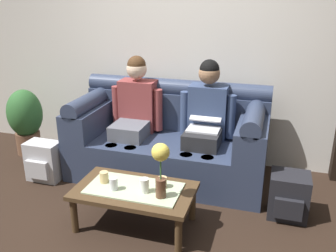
% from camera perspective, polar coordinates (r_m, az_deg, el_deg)
% --- Properties ---
extents(ground_plane, '(14.00, 14.00, 0.00)m').
position_cam_1_polar(ground_plane, '(3.04, -6.45, -16.99)').
color(ground_plane, black).
extents(back_wall_patterned, '(6.00, 0.12, 2.90)m').
position_cam_1_polar(back_wall_patterned, '(4.05, 2.44, 14.82)').
color(back_wall_patterned, silver).
rests_on(back_wall_patterned, ground_plane).
extents(couch, '(1.97, 0.88, 0.96)m').
position_cam_1_polar(couch, '(3.81, 0.19, -2.24)').
color(couch, '#2D3851').
rests_on(couch, ground_plane).
extents(person_left, '(0.56, 0.67, 1.22)m').
position_cam_1_polar(person_left, '(3.83, -5.24, 2.31)').
color(person_left, '#595B66').
rests_on(person_left, ground_plane).
extents(person_right, '(0.56, 0.67, 1.22)m').
position_cam_1_polar(person_right, '(3.62, 5.91, 1.24)').
color(person_right, '#232326').
rests_on(person_right, ground_plane).
extents(coffee_table, '(0.96, 0.55, 0.35)m').
position_cam_1_polar(coffee_table, '(3.01, -5.26, -10.38)').
color(coffee_table, '#47331E').
rests_on(coffee_table, ground_plane).
extents(flower_vase, '(0.14, 0.14, 0.44)m').
position_cam_1_polar(flower_vase, '(2.72, -1.16, -5.74)').
color(flower_vase, brown).
rests_on(flower_vase, coffee_table).
extents(cup_near_left, '(0.06, 0.06, 0.10)m').
position_cam_1_polar(cup_near_left, '(2.95, -8.47, -8.90)').
color(cup_near_left, silver).
rests_on(cup_near_left, coffee_table).
extents(cup_near_right, '(0.07, 0.07, 0.09)m').
position_cam_1_polar(cup_near_right, '(2.96, -0.87, -8.76)').
color(cup_near_right, '#DBB77A').
rests_on(cup_near_right, coffee_table).
extents(cup_far_center, '(0.07, 0.07, 0.12)m').
position_cam_1_polar(cup_far_center, '(2.89, -3.71, -9.22)').
color(cup_far_center, white).
rests_on(cup_far_center, coffee_table).
extents(cup_far_left, '(0.07, 0.07, 0.09)m').
position_cam_1_polar(cup_far_left, '(3.07, -9.93, -7.85)').
color(cup_far_left, '#DBB77A').
rests_on(cup_far_left, coffee_table).
extents(backpack_right, '(0.33, 0.32, 0.39)m').
position_cam_1_polar(backpack_right, '(3.33, 18.29, -10.31)').
color(backpack_right, black).
rests_on(backpack_right, ground_plane).
extents(backpack_left, '(0.34, 0.26, 0.41)m').
position_cam_1_polar(backpack_left, '(3.96, -18.79, -5.24)').
color(backpack_left, '#B7B7BC').
rests_on(backpack_left, ground_plane).
extents(potted_plant, '(0.40, 0.40, 0.78)m').
position_cam_1_polar(potted_plant, '(4.60, -21.33, 1.07)').
color(potted_plant, brown).
rests_on(potted_plant, ground_plane).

